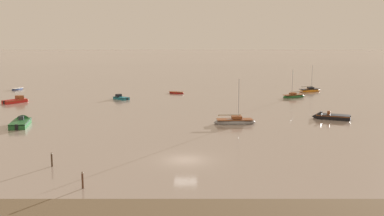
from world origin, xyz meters
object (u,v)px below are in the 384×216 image
at_px(sailboat_moored_0, 294,96).
at_px(motorboat_moored_2, 328,117).
at_px(mooring_post_left, 83,181).
at_px(mooring_post_near, 52,160).
at_px(motorboat_moored_4, 19,101).
at_px(rowboat_moored_1, 17,89).
at_px(sailboat_moored_1, 235,122).
at_px(rowboat_moored_0, 176,93).
at_px(motorboat_moored_1, 119,98).
at_px(sailboat_moored_2, 310,90).
at_px(motorboat_moored_3, 22,123).

bearing_deg(sailboat_moored_0, motorboat_moored_2, 62.69).
bearing_deg(mooring_post_left, motorboat_moored_2, 45.89).
bearing_deg(motorboat_moored_2, mooring_post_near, 58.40).
xyz_separation_m(sailboat_moored_0, motorboat_moored_4, (-58.57, -7.40, 0.03)).
xyz_separation_m(rowboat_moored_1, sailboat_moored_1, (51.33, -43.53, 0.14)).
relative_size(rowboat_moored_0, motorboat_moored_4, 0.71).
bearing_deg(rowboat_moored_0, sailboat_moored_0, -171.82).
relative_size(motorboat_moored_1, mooring_post_left, 2.51).
relative_size(sailboat_moored_0, sailboat_moored_2, 0.97).
relative_size(motorboat_moored_1, mooring_post_near, 2.63).
bearing_deg(sailboat_moored_1, rowboat_moored_0, 102.17).
bearing_deg(rowboat_moored_0, mooring_post_left, 107.28).
distance_m(motorboat_moored_2, sailboat_moored_1, 16.32).
bearing_deg(mooring_post_near, mooring_post_left, -53.79).
distance_m(motorboat_moored_1, motorboat_moored_4, 20.58).
relative_size(sailboat_moored_0, motorboat_moored_3, 0.94).
bearing_deg(mooring_post_left, rowboat_moored_1, 115.60).
bearing_deg(sailboat_moored_0, sailboat_moored_1, 34.69).
bearing_deg(motorboat_moored_1, mooring_post_left, 135.54).
relative_size(mooring_post_near, mooring_post_left, 0.95).
height_order(rowboat_moored_1, mooring_post_left, mooring_post_left).
bearing_deg(motorboat_moored_2, rowboat_moored_1, -7.65).
height_order(sailboat_moored_0, motorboat_moored_3, sailboat_moored_0).
bearing_deg(rowboat_moored_1, motorboat_moored_3, 37.21).
distance_m(rowboat_moored_0, mooring_post_left, 65.78).
bearing_deg(sailboat_moored_1, motorboat_moored_1, 126.19).
xyz_separation_m(sailboat_moored_0, sailboat_moored_2, (6.29, 10.25, 0.01)).
height_order(motorboat_moored_1, rowboat_moored_0, motorboat_moored_1).
bearing_deg(mooring_post_left, sailboat_moored_0, 61.00).
height_order(motorboat_moored_3, sailboat_moored_2, sailboat_moored_2).
distance_m(motorboat_moored_3, motorboat_moored_4, 25.07).
relative_size(motorboat_moored_2, motorboat_moored_3, 0.92).
relative_size(sailboat_moored_2, mooring_post_near, 4.17).
bearing_deg(motorboat_moored_4, sailboat_moored_0, -46.34).
relative_size(motorboat_moored_1, rowboat_moored_0, 1.07).
height_order(motorboat_moored_2, mooring_post_near, mooring_post_near).
height_order(motorboat_moored_3, rowboat_moored_1, motorboat_moored_3).
bearing_deg(motorboat_moored_4, sailboat_moored_1, -80.98).
relative_size(rowboat_moored_1, mooring_post_left, 2.50).
distance_m(sailboat_moored_1, mooring_post_left, 33.55).
height_order(sailboat_moored_0, motorboat_moored_4, sailboat_moored_0).
bearing_deg(rowboat_moored_0, rowboat_moored_1, 12.52).
xyz_separation_m(motorboat_moored_3, sailboat_moored_1, (32.88, 1.08, 0.00)).
height_order(sailboat_moored_1, mooring_post_left, sailboat_moored_1).
xyz_separation_m(rowboat_moored_0, sailboat_moored_2, (32.75, 3.45, 0.13)).
xyz_separation_m(motorboat_moored_1, motorboat_moored_2, (38.28, -22.71, 0.04)).
height_order(sailboat_moored_1, sailboat_moored_2, sailboat_moored_1).
height_order(motorboat_moored_1, sailboat_moored_2, sailboat_moored_2).
xyz_separation_m(motorboat_moored_4, sailboat_moored_1, (42.50, -22.07, -0.00)).
bearing_deg(rowboat_moored_1, motorboat_moored_1, 74.59).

